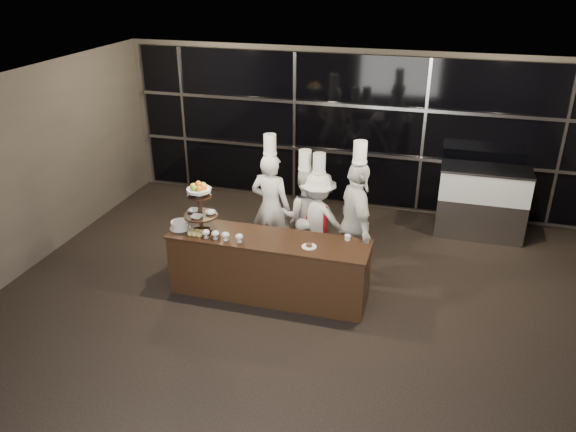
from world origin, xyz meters
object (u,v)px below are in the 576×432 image
(chef_c, at_px, (318,219))
(chef_d, at_px, (356,223))
(display_case, at_px, (482,199))
(chef_a, at_px, (271,206))
(buffet_counter, at_px, (269,267))
(display_stand, at_px, (200,203))
(layer_cake, at_px, (180,225))
(chef_b, at_px, (304,214))

(chef_c, xyz_separation_m, chef_d, (0.65, -0.39, 0.18))
(display_case, bearing_deg, chef_d, -130.92)
(display_case, relative_size, chef_a, 0.71)
(buffet_counter, xyz_separation_m, chef_d, (1.11, 0.71, 0.50))
(buffet_counter, xyz_separation_m, chef_a, (-0.30, 1.07, 0.45))
(display_stand, distance_m, display_case, 4.90)
(display_case, distance_m, chef_a, 3.70)
(buffet_counter, relative_size, display_case, 1.91)
(buffet_counter, height_order, display_stand, display_stand)
(layer_cake, relative_size, display_case, 0.20)
(chef_b, bearing_deg, buffet_counter, -100.65)
(display_stand, height_order, chef_b, chef_b)
(layer_cake, height_order, chef_a, chef_a)
(display_stand, distance_m, chef_c, 1.90)
(layer_cake, distance_m, display_case, 5.15)
(display_case, xyz_separation_m, chef_d, (-1.84, -2.13, 0.28))
(layer_cake, bearing_deg, chef_b, 38.60)
(layer_cake, bearing_deg, buffet_counter, 2.19)
(chef_a, height_order, chef_b, chef_a)
(display_case, bearing_deg, chef_b, -148.68)
(chef_a, distance_m, chef_b, 0.54)
(buffet_counter, height_order, layer_cake, layer_cake)
(layer_cake, relative_size, chef_c, 0.16)
(display_stand, bearing_deg, layer_cake, -170.85)
(display_stand, bearing_deg, chef_d, 18.55)
(layer_cake, xyz_separation_m, chef_a, (1.01, 1.12, -0.06))
(chef_a, bearing_deg, display_stand, -123.29)
(layer_cake, xyz_separation_m, chef_b, (1.53, 1.22, -0.19))
(chef_b, height_order, chef_d, chef_d)
(chef_b, bearing_deg, chef_c, -18.49)
(chef_a, relative_size, chef_b, 1.13)
(display_case, bearing_deg, layer_cake, -145.92)
(display_case, distance_m, chef_c, 3.04)
(chef_c, relative_size, chef_d, 0.84)
(chef_b, bearing_deg, chef_a, -168.80)
(display_stand, relative_size, chef_d, 0.34)
(layer_cake, xyz_separation_m, chef_c, (1.76, 1.14, -0.19))
(chef_a, bearing_deg, chef_c, 1.85)
(chef_d, bearing_deg, chef_a, 165.56)
(chef_d, bearing_deg, display_case, 49.08)
(display_stand, relative_size, display_case, 0.50)
(display_stand, relative_size, chef_b, 0.40)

